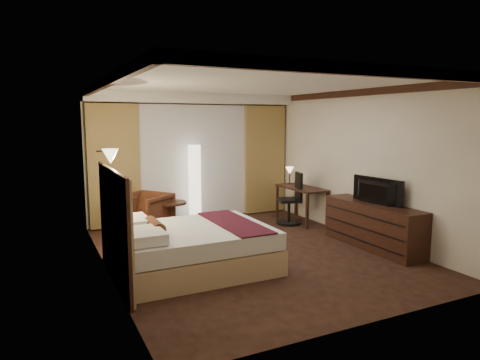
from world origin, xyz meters
name	(u,v)px	position (x,y,z in m)	size (l,w,h in m)	color
floor	(251,252)	(0.00, 0.00, 0.00)	(4.50, 5.50, 0.01)	black
ceiling	(251,85)	(0.00, 0.00, 2.70)	(4.50, 5.50, 0.01)	white
back_wall	(193,157)	(0.00, 2.75, 1.35)	(4.50, 0.02, 2.70)	beige
left_wall	(105,179)	(-2.25, 0.00, 1.35)	(0.02, 5.50, 2.70)	beige
right_wall	(360,164)	(2.25, 0.00, 1.35)	(0.02, 5.50, 2.70)	beige
crown_molding	(251,89)	(0.00, 0.00, 2.64)	(4.50, 5.50, 0.12)	black
soffit	(196,98)	(0.00, 2.50, 2.60)	(4.50, 0.50, 0.20)	white
curtain_sheer	(194,162)	(0.00, 2.67, 1.25)	(2.48, 0.04, 2.45)	silver
curtain_left_drape	(114,166)	(-1.70, 2.61, 1.25)	(1.00, 0.14, 2.45)	#9E7F48
curtain_right_drape	(264,159)	(1.70, 2.61, 1.25)	(1.00, 0.14, 2.45)	#9E7F48
wall_sconce	(110,156)	(-2.09, 0.50, 1.62)	(0.24, 0.24, 0.24)	white
bed	(193,248)	(-1.11, -0.34, 0.32)	(2.16, 1.69, 0.63)	white
headboard	(115,227)	(-2.20, -0.34, 0.75)	(0.12, 1.99, 1.50)	tan
armchair	(145,211)	(-1.28, 1.94, 0.43)	(0.84, 0.78, 0.86)	#4D2517
side_table	(173,217)	(-0.77, 1.79, 0.30)	(0.54, 0.54, 0.60)	black
floor_lamp	(195,184)	(-0.10, 2.37, 0.83)	(0.35, 0.35, 1.65)	white
desk	(301,204)	(1.95, 1.43, 0.38)	(0.55, 1.26, 0.75)	black
desk_lamp	(290,176)	(1.95, 1.91, 0.92)	(0.18, 0.18, 0.34)	#FFD899
office_chair	(289,198)	(1.61, 1.38, 0.54)	(0.52, 0.52, 1.09)	black
dresser	(373,225)	(2.00, -0.65, 0.38)	(0.50, 1.96, 0.76)	black
television	(373,186)	(1.97, -0.65, 1.06)	(1.04, 0.60, 0.14)	black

